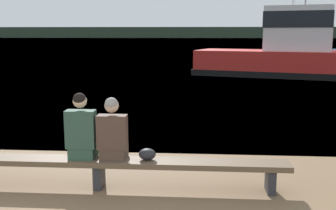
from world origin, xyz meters
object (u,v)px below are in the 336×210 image
Objects in this scene: person_right at (113,133)px; shopping_bag at (147,154)px; tugboat_red at (290,54)px; person_left at (81,131)px; moored_sailboat at (306,55)px; bench_main at (99,164)px.

person_right reaches higher than shopping_bag.
person_right is at bearing 177.94° from tugboat_red.
tugboat_red reaches higher than person_left.
tugboat_red is 1.51× the size of moored_sailboat.
person_right is at bearing 2.18° from bench_main.
person_left is 1.09m from shopping_bag.
person_right is at bearing -179.14° from shopping_bag.
bench_main is at bearing 159.02° from moored_sailboat.
shopping_bag is at bearing 0.86° from person_right.
bench_main is at bearing -178.75° from shopping_bag.
moored_sailboat is at bearing 71.03° from person_right.
person_left is (-0.26, 0.01, 0.54)m from bench_main.
person_left is 0.15× the size of moored_sailboat.
bench_main is 0.79m from shopping_bag.
person_left is 0.49m from person_right.
shopping_bag is 0.04× the size of moored_sailboat.
shopping_bag is 0.03× the size of tugboat_red.
person_right is (0.49, 0.00, -0.03)m from person_left.
tugboat_red is at bearing 68.62° from person_left.
moored_sailboat is (10.57, 29.30, -0.39)m from person_left.
moored_sailboat is (3.80, 12.01, -0.68)m from tugboat_red.
bench_main is at bearing -1.56° from person_left.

